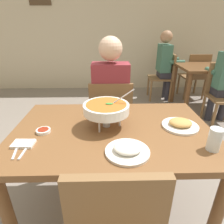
{
  "coord_description": "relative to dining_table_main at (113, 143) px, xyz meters",
  "views": [
    {
      "loc": [
        -0.03,
        -1.09,
        1.4
      ],
      "look_at": [
        0.0,
        0.15,
        0.82
      ],
      "focal_mm": 30.32,
      "sensor_mm": 36.0,
      "label": 1
    }
  ],
  "objects": [
    {
      "name": "rice_plate",
      "position": [
        0.07,
        -0.27,
        0.13
      ],
      "size": [
        0.24,
        0.24,
        0.06
      ],
      "color": "white",
      "rests_on": "dining_table_main"
    },
    {
      "name": "dining_table_far",
      "position": [
        1.69,
        2.07,
        -0.03
      ],
      "size": [
        1.0,
        0.8,
        0.77
      ],
      "color": "brown",
      "rests_on": "ground_plane"
    },
    {
      "name": "curry_bowl",
      "position": [
        -0.04,
        0.03,
        0.24
      ],
      "size": [
        0.33,
        0.3,
        0.26
      ],
      "color": "silver",
      "rests_on": "dining_table_main"
    },
    {
      "name": "ground_plane",
      "position": [
        0.0,
        0.0,
        -0.66
      ],
      "size": [
        16.0,
        16.0,
        0.0
      ],
      "primitive_type": "plane",
      "color": "gray"
    },
    {
      "name": "drink_glass",
      "position": [
        0.54,
        -0.25,
        0.17
      ],
      "size": [
        0.07,
        0.07,
        0.13
      ],
      "color": "silver",
      "rests_on": "dining_table_main"
    },
    {
      "name": "appetizer_plate",
      "position": [
        0.45,
        0.01,
        0.13
      ],
      "size": [
        0.24,
        0.24,
        0.06
      ],
      "color": "white",
      "rests_on": "dining_table_main"
    },
    {
      "name": "spoon_utensil",
      "position": [
        -0.48,
        -0.23,
        0.12
      ],
      "size": [
        0.02,
        0.17,
        0.01
      ],
      "primitive_type": "cube",
      "rotation": [
        0.0,
        0.0,
        -0.03
      ],
      "color": "silver",
      "rests_on": "dining_table_main"
    },
    {
      "name": "chair_bg_left",
      "position": [
        1.66,
        1.51,
        -0.15
      ],
      "size": [
        0.46,
        0.46,
        0.9
      ],
      "color": "brown",
      "rests_on": "ground_plane"
    },
    {
      "name": "sauce_dish",
      "position": [
        -0.44,
        -0.04,
        0.13
      ],
      "size": [
        0.09,
        0.09,
        0.02
      ],
      "color": "white",
      "rests_on": "dining_table_main"
    },
    {
      "name": "chair_bg_middle",
      "position": [
        1.11,
        2.59,
        -0.15
      ],
      "size": [
        0.47,
        0.47,
        0.9
      ],
      "color": "brown",
      "rests_on": "ground_plane"
    },
    {
      "name": "chair_diner_main",
      "position": [
        -0.0,
        0.71,
        -0.15
      ],
      "size": [
        0.44,
        0.44,
        0.9
      ],
      "color": "brown",
      "rests_on": "ground_plane"
    },
    {
      "name": "cafe_rear_partition",
      "position": [
        0.0,
        3.4,
        0.84
      ],
      "size": [
        10.0,
        0.1,
        3.0
      ],
      "primitive_type": "cube",
      "color": "beige",
      "rests_on": "ground_plane"
    },
    {
      "name": "napkin_folded",
      "position": [
        -0.51,
        -0.18,
        0.12
      ],
      "size": [
        0.12,
        0.08,
        0.02
      ],
      "primitive_type": "cube",
      "rotation": [
        0.0,
        0.0,
        -0.04
      ],
      "color": "white",
      "rests_on": "dining_table_main"
    },
    {
      "name": "chair_bg_right",
      "position": [
        1.72,
        2.61,
        -0.15
      ],
      "size": [
        0.45,
        0.45,
        0.9
      ],
      "color": "brown",
      "rests_on": "ground_plane"
    },
    {
      "name": "patron_bg_middle",
      "position": [
        1.1,
        2.59,
        0.09
      ],
      "size": [
        0.45,
        0.4,
        1.31
      ],
      "color": "#2D2D38",
      "rests_on": "ground_plane"
    },
    {
      "name": "dining_table_main",
      "position": [
        0.0,
        0.0,
        0.0
      ],
      "size": [
        1.31,
        0.85,
        0.77
      ],
      "color": "brown",
      "rests_on": "ground_plane"
    },
    {
      "name": "diner_main",
      "position": [
        0.0,
        0.75,
        0.09
      ],
      "size": [
        0.4,
        0.45,
        1.31
      ],
      "color": "#2D2D38",
      "rests_on": "ground_plane"
    },
    {
      "name": "fork_utensil",
      "position": [
        -0.53,
        -0.23,
        0.12
      ],
      "size": [
        0.05,
        0.17,
        0.01
      ],
      "primitive_type": "cube",
      "rotation": [
        0.0,
        0.0,
        0.2
      ],
      "color": "silver",
      "rests_on": "dining_table_main"
    }
  ]
}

